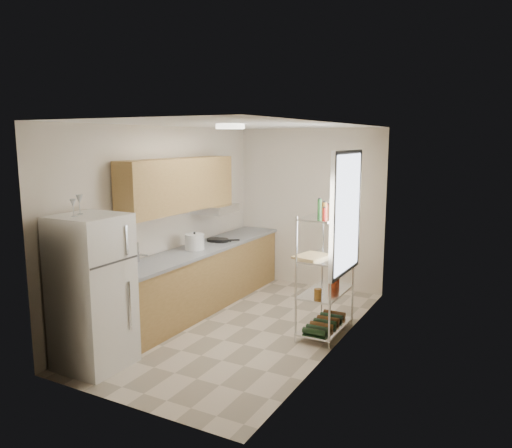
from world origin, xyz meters
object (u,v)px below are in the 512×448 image
Objects in this scene: rice_cooker at (195,242)px; espresso_machine at (341,240)px; refrigerator at (92,292)px; frying_pan_large at (215,240)px; cutting_board at (312,256)px.

espresso_machine is at bearing 10.10° from rice_cooker.
espresso_machine is (2.01, 0.36, 0.15)m from rice_cooker.
rice_cooker is 2.05m from espresso_machine.
espresso_machine is (1.97, 2.30, 0.33)m from refrigerator.
espresso_machine reaches higher than rice_cooker.
refrigerator is 6.88× the size of frying_pan_large.
refrigerator reaches higher than rice_cooker.
refrigerator is 3.05m from espresso_machine.
frying_pan_large is 2.10m from espresso_machine.
cutting_board reaches higher than frying_pan_large.
cutting_board is (1.76, 1.84, 0.20)m from refrigerator.
rice_cooker is (-0.05, 1.95, 0.18)m from refrigerator.
refrigerator is at bearing -91.64° from frying_pan_large.
refrigerator is 1.95m from rice_cooker.
refrigerator reaches higher than frying_pan_large.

